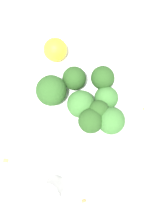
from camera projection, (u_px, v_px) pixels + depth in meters
The scene contains 16 objects.
ground_plane at pixel (84, 124), 0.62m from camera, with size 3.00×3.00×0.00m, color white.
bowl at pixel (84, 121), 0.61m from camera, with size 0.23×0.23×0.04m, color white.
broccoli_floret_0 at pixel (98, 111), 0.56m from camera, with size 0.04×0.04×0.06m.
broccoli_floret_1 at pixel (91, 121), 0.55m from camera, with size 0.04×0.04×0.06m.
broccoli_floret_2 at pixel (81, 104), 0.57m from camera, with size 0.05×0.05×0.06m.
broccoli_floret_3 at pixel (111, 121), 0.55m from camera, with size 0.05×0.05×0.06m.
broccoli_floret_4 at pixel (106, 98), 0.57m from camera, with size 0.04×0.04×0.05m.
broccoli_floret_5 at pixel (74, 79), 0.59m from camera, with size 0.05×0.05×0.05m.
broccoli_floret_6 at pixel (103, 78), 0.57m from camera, with size 0.04×0.04×0.06m.
broccoli_floret_7 at pixel (52, 90), 0.57m from camera, with size 0.06×0.06×0.06m.
pepper_shaker at pixel (49, 197), 0.54m from camera, with size 0.04×0.04×0.06m.
lemon_wedge at pixel (55, 50), 0.65m from camera, with size 0.05×0.05×0.05m, color yellow.
almond_crumb_0 at pixel (6, 160), 0.59m from camera, with size 0.01×0.01×0.01m, color #AD7F4C.
almond_crumb_1 at pixel (43, 191), 0.57m from camera, with size 0.01×0.01×0.01m, color olive.
almond_crumb_2 at pixel (143, 109), 0.63m from camera, with size 0.01×0.00×0.01m, color olive.
almond_crumb_3 at pixel (84, 201), 0.57m from camera, with size 0.01×0.01×0.01m, color olive.
Camera 1 is at (0.11, -0.16, 0.59)m, focal length 50.00 mm.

